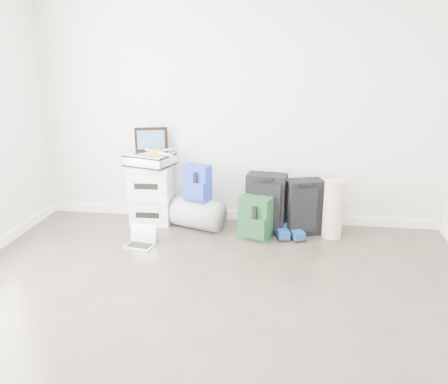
% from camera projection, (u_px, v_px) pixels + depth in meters
% --- Properties ---
extents(ground, '(5.00, 5.00, 0.00)m').
position_uv_depth(ground, '(194.00, 350.00, 3.15)').
color(ground, '#352C26').
rests_on(ground, ground).
extents(room_envelope, '(4.52, 5.02, 2.71)m').
position_uv_depth(room_envelope, '(189.00, 85.00, 2.65)').
color(room_envelope, silver).
rests_on(room_envelope, ground).
extents(boxes_stack, '(0.48, 0.39, 0.66)m').
position_uv_depth(boxes_stack, '(151.00, 194.00, 5.32)').
color(boxes_stack, silver).
rests_on(boxes_stack, ground).
extents(briefcase, '(0.56, 0.48, 0.14)m').
position_uv_depth(briefcase, '(150.00, 160.00, 5.20)').
color(briefcase, '#B2B2B7').
rests_on(briefcase, boxes_stack).
extents(painting, '(0.35, 0.12, 0.27)m').
position_uv_depth(painting, '(151.00, 139.00, 5.24)').
color(painting, black).
rests_on(painting, briefcase).
extents(drone, '(0.46, 0.46, 0.05)m').
position_uv_depth(drone, '(156.00, 152.00, 5.15)').
color(drone, gold).
rests_on(drone, briefcase).
extents(duffel_bag, '(0.62, 0.50, 0.33)m').
position_uv_depth(duffel_bag, '(198.00, 214.00, 5.20)').
color(duffel_bag, gray).
rests_on(duffel_bag, ground).
extents(blue_backpack, '(0.31, 0.27, 0.39)m').
position_uv_depth(blue_backpack, '(197.00, 183.00, 5.06)').
color(blue_backpack, '#192EA3').
rests_on(blue_backpack, duffel_bag).
extents(large_suitcase, '(0.44, 0.32, 0.64)m').
position_uv_depth(large_suitcase, '(266.00, 203.00, 5.06)').
color(large_suitcase, black).
rests_on(large_suitcase, ground).
extents(green_backpack, '(0.37, 0.32, 0.45)m').
position_uv_depth(green_backpack, '(255.00, 219.00, 4.90)').
color(green_backpack, '#12331D').
rests_on(green_backpack, ground).
extents(carry_on, '(0.43, 0.35, 0.59)m').
position_uv_depth(carry_on, '(304.00, 207.00, 5.00)').
color(carry_on, black).
rests_on(carry_on, ground).
extents(shoes, '(0.35, 0.33, 0.10)m').
position_uv_depth(shoes, '(288.00, 233.00, 4.97)').
color(shoes, black).
rests_on(shoes, ground).
extents(rolled_rug, '(0.20, 0.20, 0.62)m').
position_uv_depth(rolled_rug, '(333.00, 209.00, 4.91)').
color(rolled_rug, tan).
rests_on(rolled_rug, ground).
extents(laptop, '(0.31, 0.25, 0.20)m').
position_uv_depth(laptop, '(141.00, 241.00, 4.78)').
color(laptop, silver).
rests_on(laptop, ground).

